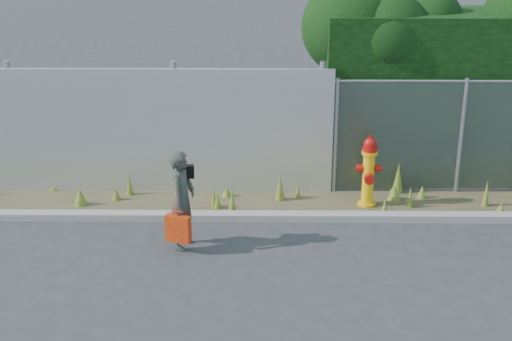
% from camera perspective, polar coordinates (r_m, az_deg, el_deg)
% --- Properties ---
extents(ground, '(80.00, 80.00, 0.00)m').
position_cam_1_polar(ground, '(9.87, 1.68, -8.33)').
color(ground, '#313133').
rests_on(ground, ground).
extents(curb, '(16.00, 0.22, 0.12)m').
position_cam_1_polar(curb, '(11.46, 1.52, -3.70)').
color(curb, gray).
rests_on(curb, ground).
extents(weed_strip, '(16.00, 1.36, 0.55)m').
position_cam_1_polar(weed_strip, '(12.09, 1.11, -2.10)').
color(weed_strip, '#4A412A').
rests_on(weed_strip, ground).
extents(corrugated_fence, '(8.50, 0.21, 2.30)m').
position_cam_1_polar(corrugated_fence, '(12.58, -13.48, 3.06)').
color(corrugated_fence, silver).
rests_on(corrugated_fence, ground).
extents(fire_hydrant, '(0.41, 0.37, 1.23)m').
position_cam_1_polar(fire_hydrant, '(11.92, 8.99, -0.17)').
color(fire_hydrant, '#F5B50C').
rests_on(fire_hydrant, ground).
extents(woman, '(0.47, 0.61, 1.49)m').
position_cam_1_polar(woman, '(10.39, -5.93, -2.33)').
color(woman, '#0E5D49').
rests_on(woman, ground).
extents(red_tote_bag, '(0.36, 0.13, 0.48)m').
position_cam_1_polar(red_tote_bag, '(10.35, -6.25, -4.64)').
color(red_tote_bag, red).
extents(black_shoulder_bag, '(0.26, 0.11, 0.19)m').
position_cam_1_polar(black_shoulder_bag, '(10.40, -5.69, -0.09)').
color(black_shoulder_bag, black).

